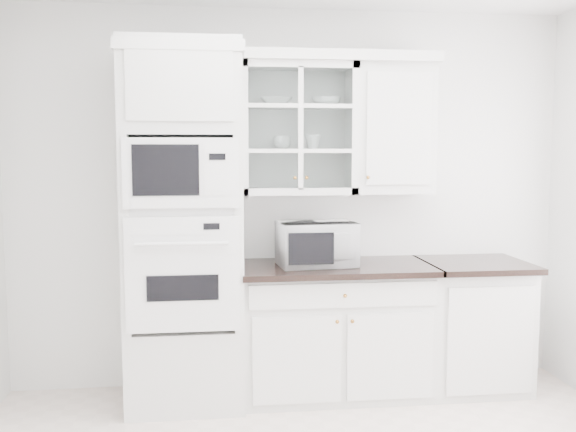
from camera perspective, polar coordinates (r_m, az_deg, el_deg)
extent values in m
cube|color=white|center=(4.64, 0.20, 1.50)|extent=(4.00, 0.02, 2.70)
cube|color=silver|center=(4.31, -9.22, -0.92)|extent=(0.76, 0.65, 2.40)
cube|color=white|center=(4.02, -9.34, -5.17)|extent=(0.70, 0.03, 0.72)
cube|color=black|center=(4.02, -9.33, -6.33)|extent=(0.44, 0.01, 0.16)
cube|color=white|center=(3.95, -9.49, 3.77)|extent=(0.70, 0.03, 0.43)
cube|color=black|center=(3.94, -10.82, 4.03)|extent=(0.40, 0.01, 0.31)
cube|color=silver|center=(4.57, 4.20, -10.21)|extent=(1.30, 0.60, 0.88)
cube|color=black|center=(4.43, 4.33, -4.61)|extent=(1.32, 0.67, 0.04)
cube|color=silver|center=(4.86, 16.02, -9.45)|extent=(0.70, 0.60, 0.88)
cube|color=black|center=(4.72, 16.34, -4.17)|extent=(0.72, 0.67, 0.04)
cube|color=silver|center=(4.48, 0.83, 7.73)|extent=(0.80, 0.33, 0.90)
cube|color=silver|center=(4.48, 0.83, 5.82)|extent=(0.74, 0.29, 0.02)
cube|color=silver|center=(4.49, 0.83, 9.65)|extent=(0.74, 0.29, 0.02)
cube|color=silver|center=(4.62, 9.22, 7.60)|extent=(0.55, 0.33, 0.90)
cube|color=white|center=(4.49, -0.48, 13.95)|extent=(2.14, 0.38, 0.07)
imported|color=white|center=(4.40, 2.50, -2.44)|extent=(0.55, 0.47, 0.30)
imported|color=white|center=(4.46, -1.06, 10.16)|extent=(0.24, 0.24, 0.05)
imported|color=white|center=(4.54, 3.43, 10.11)|extent=(0.23, 0.23, 0.06)
imported|color=white|center=(4.49, -0.52, 6.54)|extent=(0.13, 0.13, 0.09)
imported|color=white|center=(4.48, 2.19, 6.59)|extent=(0.13, 0.13, 0.10)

